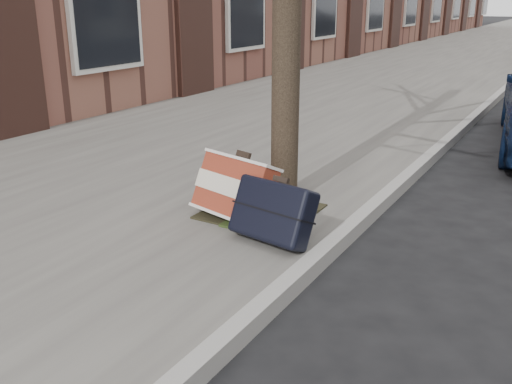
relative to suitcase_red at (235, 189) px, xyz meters
The scene contains 5 objects.
ground 2.34m from the suitcase_red, 24.36° to the right, with size 120.00×120.00×0.00m, color black.
near_sidewalk 14.14m from the suitcase_red, 96.49° to the left, with size 5.00×70.00×0.12m, color slate.
dirt_patch 0.37m from the suitcase_red, 67.87° to the left, with size 0.85×0.85×0.01m, color black.
suitcase_red is the anchor object (origin of this frame).
suitcase_navy 0.54m from the suitcase_red, 26.01° to the right, with size 0.62×0.20×0.44m, color black.
Camera 1 is at (0.23, -2.70, 1.84)m, focal length 40.00 mm.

